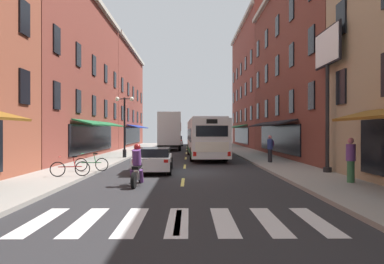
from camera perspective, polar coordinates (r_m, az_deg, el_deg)
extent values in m
cube|color=#28282B|center=(18.62, -1.29, -6.64)|extent=(34.80, 80.00, 0.10)
cube|color=#DBCC4C|center=(8.76, -2.27, -14.09)|extent=(0.14, 2.40, 0.01)
cube|color=#DBCC4C|center=(15.14, -1.49, -8.01)|extent=(0.14, 2.40, 0.01)
cube|color=#DBCC4C|center=(21.60, -1.17, -5.55)|extent=(0.14, 2.40, 0.01)
cube|color=#DBCC4C|center=(28.07, -1.01, -4.23)|extent=(0.14, 2.40, 0.01)
cube|color=#DBCC4C|center=(34.56, -0.90, -3.40)|extent=(0.14, 2.40, 0.01)
cube|color=#DBCC4C|center=(41.04, -0.83, -2.83)|extent=(0.14, 2.40, 0.01)
cube|color=#DBCC4C|center=(47.54, -0.78, -2.42)|extent=(0.14, 2.40, 0.01)
cube|color=#DBCC4C|center=(54.03, -0.74, -2.10)|extent=(0.14, 2.40, 0.01)
cube|color=silver|center=(9.46, -23.25, -13.03)|extent=(0.50, 2.80, 0.01)
cube|color=silver|center=(9.10, -16.67, -13.56)|extent=(0.50, 2.80, 0.01)
cube|color=silver|center=(8.86, -9.62, -13.92)|extent=(0.50, 2.80, 0.01)
cube|color=silver|center=(8.76, -2.27, -14.09)|extent=(0.50, 2.80, 0.01)
cube|color=silver|center=(8.80, 5.13, -14.03)|extent=(0.50, 2.80, 0.01)
cube|color=silver|center=(8.97, 12.35, -13.76)|extent=(0.50, 2.80, 0.01)
cube|color=silver|center=(9.27, 19.18, -13.31)|extent=(0.50, 2.80, 0.01)
cube|color=gray|center=(19.60, -18.90, -5.96)|extent=(3.00, 80.00, 0.14)
cube|color=gray|center=(19.44, 16.48, -6.01)|extent=(3.00, 80.00, 0.14)
cube|color=black|center=(18.28, -25.30, 6.56)|extent=(0.10, 1.00, 1.60)
cube|color=black|center=(18.91, -25.31, 16.25)|extent=(0.10, 1.00, 1.60)
cube|color=brown|center=(31.11, -22.74, 8.44)|extent=(8.00, 19.90, 13.27)
cube|color=black|center=(29.50, -15.45, -1.01)|extent=(0.10, 12.00, 2.10)
cube|color=#1E6638|center=(29.32, -14.11, 1.33)|extent=(1.38, 11.20, 0.44)
cube|color=black|center=(21.96, -20.89, 5.49)|extent=(0.10, 1.00, 1.60)
cube|color=black|center=(25.73, -17.77, 4.72)|extent=(0.10, 1.00, 1.60)
cube|color=black|center=(29.56, -15.45, 4.13)|extent=(0.10, 1.00, 1.60)
cube|color=black|center=(33.43, -13.68, 3.67)|extent=(0.10, 1.00, 1.60)
cube|color=black|center=(37.33, -12.27, 3.31)|extent=(0.10, 1.00, 1.60)
cube|color=black|center=(22.48, -20.90, 13.64)|extent=(0.10, 1.00, 1.60)
cube|color=black|center=(26.18, -17.77, 11.72)|extent=(0.10, 1.00, 1.60)
cube|color=black|center=(29.95, -15.46, 10.25)|extent=(0.10, 1.00, 1.60)
cube|color=black|center=(33.78, -13.68, 9.10)|extent=(0.10, 1.00, 1.60)
cube|color=black|center=(37.64, -12.27, 8.18)|extent=(0.10, 1.00, 1.60)
cube|color=brown|center=(50.08, -13.99, 5.36)|extent=(8.00, 19.90, 13.37)
cube|color=#B2AD9E|center=(50.26, -9.34, 12.66)|extent=(0.44, 19.40, 0.40)
cube|color=black|center=(49.09, -9.40, -0.53)|extent=(0.10, 12.00, 2.10)
cube|color=navy|center=(48.98, -8.58, 0.87)|extent=(1.38, 11.20, 0.44)
cube|color=black|center=(41.25, -11.13, 3.01)|extent=(0.10, 1.00, 1.60)
cube|color=black|center=(45.18, -10.19, 2.77)|extent=(0.10, 1.00, 1.60)
cube|color=black|center=(49.13, -9.40, 2.56)|extent=(0.10, 1.00, 1.60)
cube|color=black|center=(53.08, -8.73, 2.38)|extent=(0.10, 1.00, 1.60)
cube|color=black|center=(57.04, -8.15, 2.23)|extent=(0.10, 1.00, 1.60)
cube|color=black|center=(41.53, -11.13, 7.43)|extent=(0.10, 1.00, 1.60)
cube|color=black|center=(45.44, -10.19, 6.80)|extent=(0.10, 1.00, 1.60)
cube|color=black|center=(49.36, -9.40, 6.27)|extent=(0.10, 1.00, 1.60)
cube|color=black|center=(53.30, -8.73, 5.82)|extent=(0.10, 1.00, 1.60)
cube|color=black|center=(57.24, -8.15, 5.43)|extent=(0.10, 1.00, 1.60)
cube|color=black|center=(18.06, 22.82, 6.64)|extent=(0.10, 1.00, 1.60)
cube|color=black|center=(18.69, 22.84, 16.44)|extent=(0.10, 1.00, 1.60)
cube|color=brown|center=(30.99, 20.90, 9.45)|extent=(8.00, 19.90, 14.32)
cube|color=black|center=(29.36, 13.52, -1.02)|extent=(0.10, 12.00, 2.10)
cube|color=black|center=(29.20, 12.17, 1.33)|extent=(1.38, 11.20, 0.44)
cube|color=black|center=(21.77, 18.64, 5.54)|extent=(0.10, 1.00, 1.60)
cube|color=black|center=(25.57, 15.70, 4.75)|extent=(0.10, 1.00, 1.60)
cube|color=black|center=(29.43, 13.52, 4.15)|extent=(0.10, 1.00, 1.60)
cube|color=black|center=(33.31, 11.86, 3.69)|extent=(0.10, 1.00, 1.60)
cube|color=black|center=(37.23, 10.54, 3.32)|extent=(0.10, 1.00, 1.60)
cube|color=black|center=(22.30, 18.65, 13.75)|extent=(0.10, 1.00, 1.60)
cube|color=black|center=(26.02, 15.70, 11.79)|extent=(0.10, 1.00, 1.60)
cube|color=black|center=(29.82, 13.53, 10.29)|extent=(0.10, 1.00, 1.60)
cube|color=black|center=(33.66, 11.86, 9.13)|extent=(0.10, 1.00, 1.60)
cube|color=black|center=(37.54, 10.55, 8.20)|extent=(0.10, 1.00, 1.60)
cube|color=black|center=(26.85, 15.71, 18.49)|extent=(0.10, 1.00, 1.60)
cube|color=black|center=(30.54, 13.53, 16.21)|extent=(0.10, 1.00, 1.60)
cube|color=black|center=(34.30, 11.87, 14.42)|extent=(0.10, 1.00, 1.60)
cube|color=black|center=(38.11, 10.55, 12.97)|extent=(0.10, 1.00, 1.60)
cube|color=brown|center=(50.13, 12.48, 7.25)|extent=(8.00, 19.90, 16.67)
cube|color=#B2AD9E|center=(51.00, 7.80, 16.30)|extent=(0.44, 19.40, 0.40)
cube|color=black|center=(49.01, 7.86, -0.53)|extent=(0.10, 12.00, 2.10)
cube|color=#1E6638|center=(48.91, 7.04, 0.87)|extent=(1.38, 11.20, 0.44)
cube|color=black|center=(41.15, 9.48, 3.02)|extent=(0.10, 1.00, 1.60)
cube|color=black|center=(45.09, 8.60, 2.77)|extent=(0.10, 1.00, 1.60)
cube|color=black|center=(49.04, 7.87, 2.56)|extent=(0.10, 1.00, 1.60)
cube|color=black|center=(53.00, 7.24, 2.39)|extent=(0.10, 1.00, 1.60)
cube|color=black|center=(56.97, 6.70, 2.23)|extent=(0.10, 1.00, 1.60)
cube|color=black|center=(41.44, 9.48, 7.44)|extent=(0.10, 1.00, 1.60)
cube|color=black|center=(45.35, 8.60, 6.81)|extent=(0.10, 1.00, 1.60)
cube|color=black|center=(49.28, 7.87, 6.28)|extent=(0.10, 1.00, 1.60)
cube|color=black|center=(53.22, 7.24, 5.83)|extent=(0.10, 1.00, 1.60)
cube|color=black|center=(57.17, 6.70, 5.44)|extent=(0.10, 1.00, 1.60)
cube|color=black|center=(41.96, 9.48, 11.78)|extent=(0.10, 1.00, 1.60)
cube|color=black|center=(45.83, 8.61, 10.79)|extent=(0.10, 1.00, 1.60)
cube|color=black|center=(49.72, 7.87, 9.95)|extent=(0.10, 1.00, 1.60)
cube|color=black|center=(53.63, 7.24, 9.24)|extent=(0.10, 1.00, 1.60)
cube|color=black|center=(57.55, 6.70, 8.61)|extent=(0.10, 1.00, 1.60)
cylinder|color=black|center=(18.62, 20.91, 2.12)|extent=(0.18, 0.18, 5.31)
cylinder|color=black|center=(18.71, 20.91, -5.67)|extent=(0.40, 0.40, 0.24)
cube|color=black|center=(19.06, 20.93, 12.64)|extent=(0.10, 3.03, 1.81)
cube|color=white|center=(19.04, 20.75, 12.66)|extent=(0.04, 2.87, 1.65)
cube|color=white|center=(19.08, 21.10, 12.63)|extent=(0.04, 2.87, 1.65)
cube|color=silver|center=(28.28, 2.14, -0.82)|extent=(2.88, 11.61, 2.64)
cube|color=silver|center=(28.29, 2.14, 1.97)|extent=(2.64, 10.41, 0.16)
cube|color=black|center=(28.58, 2.10, -0.44)|extent=(2.85, 9.21, 0.96)
cube|color=#19723F|center=(28.32, 2.14, -2.98)|extent=(2.90, 11.21, 0.36)
cube|color=black|center=(34.00, 1.43, -0.34)|extent=(2.25, 0.18, 1.10)
cube|color=black|center=(22.57, 3.21, 0.15)|extent=(2.05, 0.18, 0.70)
cube|color=silver|center=(22.58, 3.22, -2.43)|extent=(2.15, 0.16, 0.64)
cube|color=black|center=(22.57, 3.22, 1.72)|extent=(0.70, 0.12, 0.28)
cube|color=red|center=(22.52, 0.44, -3.54)|extent=(0.20, 0.09, 0.28)
cube|color=red|center=(22.72, 5.97, -3.51)|extent=(0.20, 0.09, 0.28)
cylinder|color=black|center=(32.03, -0.46, -2.79)|extent=(0.33, 1.01, 1.00)
cylinder|color=black|center=(32.18, 3.73, -2.78)|extent=(0.33, 1.01, 1.00)
cylinder|color=black|center=(25.00, 0.00, -3.63)|extent=(0.33, 1.01, 1.00)
cylinder|color=black|center=(25.20, 5.36, -3.60)|extent=(0.33, 1.01, 1.00)
cube|color=white|center=(42.25, -3.52, -0.65)|extent=(2.38, 2.49, 2.40)
cube|color=black|center=(43.41, -3.49, 0.50)|extent=(2.00, 0.17, 0.80)
cube|color=silver|center=(38.65, -3.63, 0.55)|extent=(2.56, 4.87, 3.42)
cube|color=maroon|center=(38.64, -1.83, 0.81)|extent=(0.15, 2.87, 0.90)
cube|color=black|center=(39.88, -3.59, -2.13)|extent=(2.12, 6.86, 0.24)
cylinder|color=black|center=(42.12, -5.03, -2.15)|extent=(0.31, 0.91, 0.90)
cylinder|color=black|center=(42.07, -2.03, -2.15)|extent=(0.31, 0.91, 0.90)
cylinder|color=black|center=(38.01, -5.32, -2.40)|extent=(0.31, 0.91, 0.90)
cylinder|color=black|center=(37.96, -2.00, -2.40)|extent=(0.31, 0.91, 0.90)
cube|color=silver|center=(51.30, -2.56, -1.57)|extent=(1.94, 4.77, 0.71)
cube|color=black|center=(51.09, -2.56, -0.91)|extent=(1.72, 2.60, 0.53)
cube|color=red|center=(48.96, -3.43, -1.35)|extent=(0.20, 0.07, 0.14)
cube|color=red|center=(48.95, -1.74, -1.35)|extent=(0.20, 0.07, 0.14)
cylinder|color=black|center=(52.98, -3.47, -1.81)|extent=(0.24, 0.65, 0.64)
cylinder|color=black|center=(52.97, -1.62, -1.81)|extent=(0.24, 0.65, 0.64)
cylinder|color=black|center=(49.66, -3.56, -1.94)|extent=(0.24, 0.65, 0.64)
cylinder|color=black|center=(49.64, -1.59, -1.94)|extent=(0.24, 0.65, 0.64)
cube|color=silver|center=(18.93, -6.18, -4.72)|extent=(1.95, 4.53, 0.61)
cube|color=black|center=(18.72, -6.22, -3.25)|extent=(1.74, 2.47, 0.45)
cube|color=red|center=(16.78, -9.24, -4.65)|extent=(0.20, 0.07, 0.14)
cube|color=red|center=(16.66, -4.21, -4.68)|extent=(0.20, 0.07, 0.14)
cylinder|color=black|center=(20.56, -8.29, -4.96)|extent=(0.24, 0.65, 0.64)
cylinder|color=black|center=(20.44, -3.45, -4.99)|extent=(0.24, 0.65, 0.64)
cylinder|color=black|center=(17.51, -9.38, -5.86)|extent=(0.24, 0.65, 0.64)
cylinder|color=black|center=(17.38, -3.69, -5.91)|extent=(0.24, 0.65, 0.64)
cylinder|color=black|center=(14.96, -8.23, -6.94)|extent=(0.13, 0.62, 0.62)
cylinder|color=black|center=(13.55, -9.34, -7.68)|extent=(0.15, 0.62, 0.62)
cylinder|color=#B2B2B7|center=(14.81, -8.31, -5.84)|extent=(0.08, 0.33, 0.68)
ellipsoid|color=black|center=(14.37, -8.62, -5.22)|extent=(0.35, 0.57, 0.28)
cube|color=black|center=(13.99, -8.93, -5.66)|extent=(0.29, 0.57, 0.12)
cube|color=#B2B2B7|center=(14.24, -8.76, -6.93)|extent=(0.26, 0.41, 0.30)
cylinder|color=#B2B2B7|center=(14.67, -8.38, -4.29)|extent=(0.62, 0.07, 0.04)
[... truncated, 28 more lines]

